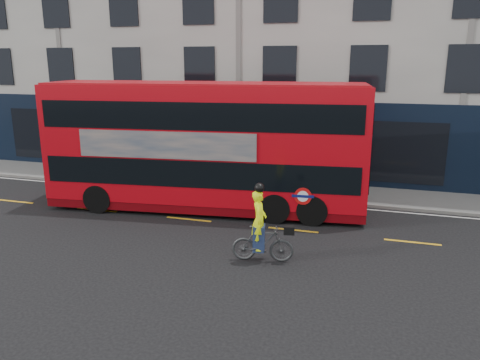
% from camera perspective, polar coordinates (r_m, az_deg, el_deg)
% --- Properties ---
extents(ground, '(120.00, 120.00, 0.00)m').
position_cam_1_polar(ground, '(16.60, -8.28, -6.39)').
color(ground, black).
rests_on(ground, ground).
extents(pavement, '(60.00, 3.00, 0.12)m').
position_cam_1_polar(pavement, '(22.34, -1.28, -0.63)').
color(pavement, slate).
rests_on(pavement, ground).
extents(kerb, '(60.00, 0.12, 0.13)m').
position_cam_1_polar(kerb, '(20.97, -2.55, -1.63)').
color(kerb, slate).
rests_on(kerb, ground).
extents(building_terrace, '(50.00, 10.07, 15.00)m').
position_cam_1_polar(building_terrace, '(27.83, 2.94, 17.76)').
color(building_terrace, beige).
rests_on(building_terrace, ground).
extents(road_edge_line, '(58.00, 0.10, 0.01)m').
position_cam_1_polar(road_edge_line, '(20.72, -2.82, -2.01)').
color(road_edge_line, silver).
rests_on(road_edge_line, ground).
extents(lane_dashes, '(58.00, 0.12, 0.01)m').
position_cam_1_polar(lane_dashes, '(17.88, -6.26, -4.77)').
color(lane_dashes, gold).
rests_on(lane_dashes, ground).
extents(bus, '(12.70, 4.22, 5.03)m').
position_cam_1_polar(bus, '(18.50, -4.14, 4.18)').
color(bus, '#BF0711').
rests_on(bus, ground).
extents(cyclist, '(1.91, 0.83, 2.42)m').
position_cam_1_polar(cyclist, '(13.96, 2.65, -6.78)').
color(cyclist, '#3F4244').
rests_on(cyclist, ground).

